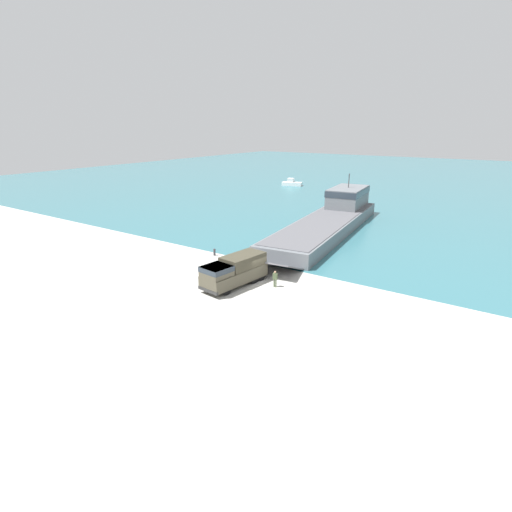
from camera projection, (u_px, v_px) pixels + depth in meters
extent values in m
plane|color=#B7B5AD|center=(258.00, 281.00, 41.51)|extent=(240.00, 240.00, 0.00)
cube|color=#336B75|center=(439.00, 181.00, 116.19)|extent=(240.00, 180.00, 0.01)
cube|color=slate|center=(325.00, 226.00, 60.18)|extent=(11.30, 35.11, 1.86)
cube|color=#56565B|center=(326.00, 220.00, 59.88)|extent=(10.56, 33.67, 0.08)
cube|color=slate|center=(348.00, 197.00, 69.42)|extent=(6.25, 10.19, 3.32)
cube|color=#28333D|center=(348.00, 191.00, 69.10)|extent=(6.40, 10.30, 1.00)
cylinder|color=#3F3F42|center=(349.00, 181.00, 68.53)|extent=(0.16, 0.16, 2.40)
cube|color=#56565B|center=(270.00, 263.00, 43.75)|extent=(6.75, 5.20, 1.88)
cube|color=#4C4738|center=(235.00, 276.00, 40.08)|extent=(3.50, 7.57, 1.27)
cube|color=#4C4738|center=(217.00, 271.00, 38.02)|extent=(2.71, 2.78, 0.99)
cube|color=#28333D|center=(216.00, 269.00, 37.95)|extent=(2.79, 2.81, 0.50)
cube|color=#413C2E|center=(243.00, 261.00, 40.57)|extent=(3.05, 4.90, 1.27)
cube|color=#2D2D2D|center=(208.00, 290.00, 37.70)|extent=(2.61, 0.59, 0.32)
cylinder|color=black|center=(226.00, 289.00, 37.92)|extent=(0.52, 1.32, 1.29)
cylinder|color=black|center=(211.00, 283.00, 39.29)|extent=(0.52, 1.32, 1.29)
cylinder|color=black|center=(254.00, 277.00, 40.74)|extent=(0.52, 1.32, 1.29)
cylinder|color=black|center=(239.00, 272.00, 42.10)|extent=(0.52, 1.32, 1.29)
cylinder|color=black|center=(261.00, 274.00, 41.52)|extent=(0.52, 1.32, 1.29)
cylinder|color=black|center=(246.00, 270.00, 42.88)|extent=(0.52, 1.32, 1.29)
cylinder|color=#475638|center=(274.00, 283.00, 39.89)|extent=(0.14, 0.14, 0.83)
cylinder|color=#475638|center=(276.00, 283.00, 39.82)|extent=(0.14, 0.14, 0.83)
cube|color=#475638|center=(275.00, 276.00, 39.62)|extent=(0.47, 0.31, 0.65)
sphere|color=tan|center=(275.00, 272.00, 39.48)|extent=(0.22, 0.22, 0.22)
cube|color=white|center=(292.00, 184.00, 107.04)|extent=(5.65, 3.51, 0.93)
cube|color=silver|center=(291.00, 180.00, 106.86)|extent=(1.93, 1.90, 1.03)
cylinder|color=#333338|center=(214.00, 253.00, 49.59)|extent=(0.28, 0.28, 0.65)
sphere|color=#333338|center=(214.00, 250.00, 49.47)|extent=(0.32, 0.32, 0.32)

